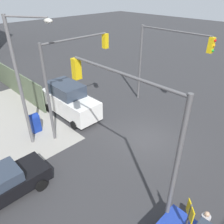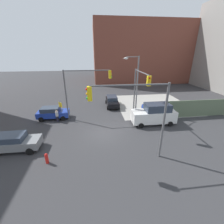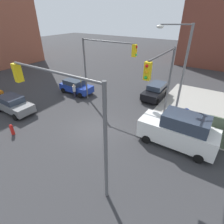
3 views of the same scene
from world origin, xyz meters
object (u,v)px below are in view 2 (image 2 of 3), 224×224
at_px(van_white_delivery, 154,114).
at_px(mailbox_blue, 144,109).
at_px(coupe_gray, 15,142).
at_px(hatchback_blue, 53,113).
at_px(coupe_black, 112,101).
at_px(fire_hydrant, 47,158).
at_px(street_lamp_corner, 136,81).
at_px(traffic_signal_se_corner, 136,108).
at_px(traffic_signal_nw_corner, 84,84).
at_px(smokestack, 200,54).
at_px(pedestrian_crossing, 57,116).
at_px(traffic_signal_ne_corner, 139,87).

bearing_deg(van_white_delivery, mailbox_blue, 94.18).
height_order(mailbox_blue, coupe_gray, coupe_gray).
bearing_deg(hatchback_blue, coupe_gray, -104.27).
bearing_deg(coupe_black, mailbox_blue, -43.28).
bearing_deg(fire_hydrant, mailbox_blue, 39.40).
bearing_deg(street_lamp_corner, traffic_signal_se_corner, -105.12).
relative_size(traffic_signal_nw_corner, coupe_gray, 1.52).
bearing_deg(hatchback_blue, street_lamp_corner, 3.41).
bearing_deg(traffic_signal_nw_corner, coupe_black, 46.67).
bearing_deg(coupe_black, smokestack, 35.70).
distance_m(mailbox_blue, van_white_delivery, 3.25).
bearing_deg(traffic_signal_se_corner, van_white_delivery, 55.84).
height_order(smokestack, traffic_signal_se_corner, smokestack).
height_order(coupe_gray, pedestrian_crossing, coupe_gray).
bearing_deg(coupe_gray, mailbox_blue, 25.56).
xyz_separation_m(smokestack, traffic_signal_nw_corner, (-33.49, -25.50, -3.04)).
bearing_deg(smokestack, mailbox_blue, -135.14).
distance_m(traffic_signal_nw_corner, coupe_black, 7.20).
distance_m(traffic_signal_ne_corner, coupe_gray, 14.14).
relative_size(mailbox_blue, van_white_delivery, 0.26).
height_order(traffic_signal_ne_corner, pedestrian_crossing, traffic_signal_ne_corner).
xyz_separation_m(hatchback_blue, van_white_delivery, (13.06, -3.12, 0.44)).
relative_size(traffic_signal_nw_corner, fire_hydrant, 6.91).
xyz_separation_m(mailbox_blue, fire_hydrant, (-11.20, -9.20, -0.28)).
height_order(mailbox_blue, van_white_delivery, van_white_delivery).
relative_size(coupe_gray, van_white_delivery, 0.79).
xyz_separation_m(street_lamp_corner, coupe_black, (-2.87, 3.34, -3.86)).
height_order(fire_hydrant, coupe_gray, coupe_gray).
height_order(mailbox_blue, coupe_black, coupe_black).
height_order(traffic_signal_nw_corner, traffic_signal_se_corner, same).
height_order(hatchback_blue, van_white_delivery, van_white_delivery).
xyz_separation_m(coupe_gray, hatchback_blue, (1.75, 6.89, -0.00)).
relative_size(coupe_gray, pedestrian_crossing, 2.66).
bearing_deg(coupe_black, pedestrian_crossing, -146.68).
xyz_separation_m(coupe_gray, pedestrian_crossing, (2.57, 5.77, -0.02)).
bearing_deg(traffic_signal_se_corner, hatchback_blue, 133.00).
bearing_deg(mailbox_blue, coupe_gray, -154.44).
bearing_deg(van_white_delivery, coupe_gray, -165.72).
bearing_deg(coupe_gray, traffic_signal_se_corner, -13.51).
height_order(traffic_signal_ne_corner, van_white_delivery, traffic_signal_ne_corner).
bearing_deg(fire_hydrant, traffic_signal_ne_corner, 35.18).
xyz_separation_m(street_lamp_corner, mailbox_blue, (1.31, -0.60, -3.94)).
height_order(smokestack, street_lamp_corner, smokestack).
xyz_separation_m(smokestack, coupe_gray, (-39.70, -31.97, -6.86)).
distance_m(mailbox_blue, hatchback_blue, 12.82).
bearing_deg(traffic_signal_ne_corner, coupe_gray, -160.86).
bearing_deg(smokestack, pedestrian_crossing, -144.79).
xyz_separation_m(traffic_signal_ne_corner, coupe_black, (-2.48, 6.44, -3.77)).
xyz_separation_m(traffic_signal_nw_corner, coupe_gray, (-6.20, -6.47, -3.82)).
xyz_separation_m(traffic_signal_ne_corner, fire_hydrant, (-9.50, -6.70, -4.13)).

